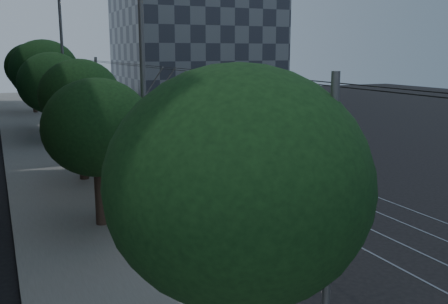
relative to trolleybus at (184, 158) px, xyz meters
name	(u,v)px	position (x,y,z in m)	size (l,w,h in m)	color
ground	(283,211)	(2.93, -3.56, -1.72)	(120.00, 120.00, 0.00)	black
sidewalk	(41,142)	(-4.57, 16.44, -1.65)	(5.00, 90.00, 0.15)	slate
tram_rails	(177,133)	(5.43, 16.44, -1.71)	(4.52, 90.00, 0.02)	gray
overhead_wires	(75,92)	(-2.04, 16.44, 1.75)	(2.23, 90.00, 6.00)	black
building_distant_right	(195,12)	(20.93, 51.44, 10.28)	(22.00, 18.00, 24.00)	#32353F
trolleybus	(184,158)	(0.00, 0.00, 0.00)	(3.56, 12.57, 5.63)	white
pickup_silver	(115,150)	(-1.37, 7.38, -0.87)	(2.81, 6.10, 1.70)	#A7A9AE
car_white_a	(118,134)	(0.23, 13.84, -1.00)	(1.69, 4.20, 1.43)	silver
car_white_b	(102,124)	(0.23, 19.14, -1.03)	(1.94, 4.77, 1.39)	silver
car_white_c	(78,118)	(-0.91, 23.92, -1.05)	(1.42, 4.09, 1.35)	#B1B1B5
car_white_d	(71,114)	(-1.18, 26.03, -0.95)	(1.83, 4.55, 1.55)	#B0AFB4
tree_0	(238,185)	(-3.57, -12.56, 2.32)	(4.62, 4.62, 6.14)	#2D2019
tree_1	(98,128)	(-4.07, -2.47, 1.95)	(3.84, 3.84, 5.42)	#2D2019
tree_2	(80,96)	(-3.57, 4.44, 2.49)	(3.82, 3.82, 5.96)	#2D2019
tree_3	(52,83)	(-3.59, 15.99, 2.42)	(4.66, 4.66, 6.25)	#2D2019
tree_4	(44,70)	(-3.57, 21.47, 3.10)	(5.24, 5.24, 7.19)	#2D2019
tree_5	(32,67)	(-3.57, 34.28, 3.00)	(5.24, 5.24, 7.09)	#2D2019
streetlamp_near	(153,66)	(-1.87, -2.09, 4.05)	(2.32, 0.44, 9.54)	#57575A
streetlamp_far	(69,48)	(-2.35, 16.26, 4.76)	(2.60, 0.44, 10.84)	#57575A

